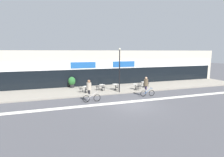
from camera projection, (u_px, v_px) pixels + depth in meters
ground_plane at (133, 105)px, 16.41m from camera, size 120.00×120.00×0.00m
sidewalk_slab at (110, 89)px, 23.21m from camera, size 40.00×5.50×0.12m
storefront_facade at (101, 67)px, 27.24m from camera, size 40.00×4.06×5.15m
bike_lane_stripe at (128, 102)px, 17.53m from camera, size 36.00×0.70×0.01m
bistro_table_0 at (86, 88)px, 21.16m from camera, size 0.61×0.61×0.73m
bistro_table_1 at (102, 86)px, 22.30m from camera, size 0.70×0.70×0.71m
bistro_table_2 at (115, 86)px, 22.41m from camera, size 0.80×0.80×0.74m
bistro_table_3 at (135, 86)px, 22.64m from camera, size 0.64×0.64×0.72m
bistro_table_4 at (144, 83)px, 24.25m from camera, size 0.67×0.67×0.71m
cafe_chair_0_near at (87, 89)px, 20.57m from camera, size 0.40×0.58×0.90m
cafe_chair_0_side at (81, 88)px, 20.97m from camera, size 0.59×0.44×0.90m
cafe_chair_1_near at (103, 87)px, 21.71m from camera, size 0.41×0.58×0.90m
cafe_chair_1_side at (97, 86)px, 22.12m from camera, size 0.59×0.44×0.90m
cafe_chair_2_near at (117, 87)px, 21.83m from camera, size 0.42×0.59×0.90m
cafe_chair_3_near at (137, 86)px, 22.05m from camera, size 0.42×0.59×0.90m
cafe_chair_3_side at (140, 85)px, 22.82m from camera, size 0.58×0.42×0.90m
cafe_chair_4_near at (146, 84)px, 23.66m from camera, size 0.44×0.59×0.90m
cafe_chair_4_side at (148, 83)px, 24.44m from camera, size 0.58×0.40×0.90m
planter_pot at (72, 82)px, 23.74m from camera, size 0.96×0.96×1.48m
lamp_post at (120, 67)px, 20.68m from camera, size 0.26×0.26×5.28m
cyclist_0 at (146, 85)px, 19.48m from camera, size 1.73×0.52×2.23m
cyclist_1 at (90, 89)px, 17.30m from camera, size 1.83×0.48×2.25m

